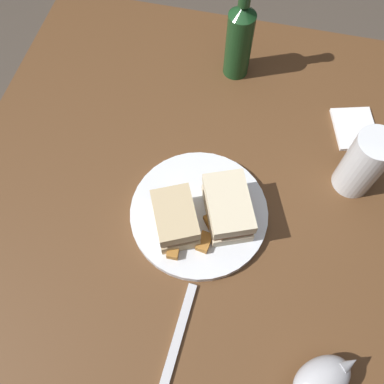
% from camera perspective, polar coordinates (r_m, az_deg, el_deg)
% --- Properties ---
extents(ground_plane, '(6.00, 6.00, 0.00)m').
position_cam_1_polar(ground_plane, '(1.57, -0.52, -11.65)').
color(ground_plane, '#4C4238').
extents(dining_table, '(1.02, 0.94, 0.76)m').
position_cam_1_polar(dining_table, '(1.21, -0.67, -7.10)').
color(dining_table, brown).
rests_on(dining_table, ground).
extents(plate, '(0.27, 0.27, 0.02)m').
position_cam_1_polar(plate, '(0.82, 0.98, -2.93)').
color(plate, white).
rests_on(plate, dining_table).
extents(sandwich_half_left, '(0.13, 0.11, 0.07)m').
position_cam_1_polar(sandwich_half_left, '(0.77, -2.35, -3.76)').
color(sandwich_half_left, '#CCB284').
rests_on(sandwich_half_left, plate).
extents(sandwich_half_right, '(0.14, 0.12, 0.07)m').
position_cam_1_polar(sandwich_half_right, '(0.78, 5.01, -2.24)').
color(sandwich_half_right, beige).
rests_on(sandwich_half_right, plate).
extents(potato_wedge_front, '(0.03, 0.04, 0.02)m').
position_cam_1_polar(potato_wedge_front, '(0.78, -2.41, -6.97)').
color(potato_wedge_front, '#AD702D').
rests_on(potato_wedge_front, plate).
extents(potato_wedge_middle, '(0.04, 0.03, 0.02)m').
position_cam_1_polar(potato_wedge_middle, '(0.78, 1.73, -7.00)').
color(potato_wedge_middle, '#AD702D').
rests_on(potato_wedge_middle, plate).
extents(potato_wedge_back, '(0.05, 0.04, 0.01)m').
position_cam_1_polar(potato_wedge_back, '(0.79, 2.89, -4.74)').
color(potato_wedge_back, '#AD702D').
rests_on(potato_wedge_back, plate).
extents(potato_wedge_left_edge, '(0.04, 0.02, 0.02)m').
position_cam_1_polar(potato_wedge_left_edge, '(0.77, -2.51, -7.74)').
color(potato_wedge_left_edge, '#AD702D').
rests_on(potato_wedge_left_edge, plate).
extents(pint_glass, '(0.08, 0.08, 0.15)m').
position_cam_1_polar(pint_glass, '(0.87, 22.59, 3.33)').
color(pint_glass, white).
rests_on(pint_glass, dining_table).
extents(gravy_boat, '(0.11, 0.12, 0.07)m').
position_cam_1_polar(gravy_boat, '(0.75, 17.77, -23.57)').
color(gravy_boat, '#B7B7BC').
rests_on(gravy_boat, dining_table).
extents(cider_bottle, '(0.06, 0.06, 0.26)m').
position_cam_1_polar(cider_bottle, '(0.97, 6.65, 20.58)').
color(cider_bottle, '#19421E').
rests_on(cider_bottle, dining_table).
extents(napkin, '(0.13, 0.12, 0.01)m').
position_cam_1_polar(napkin, '(0.99, 21.78, 8.26)').
color(napkin, white).
rests_on(napkin, dining_table).
extents(fork, '(0.18, 0.03, 0.01)m').
position_cam_1_polar(fork, '(0.76, -1.85, -19.13)').
color(fork, silver).
rests_on(fork, dining_table).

